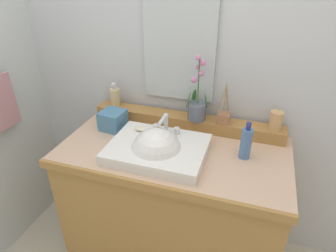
{
  "coord_description": "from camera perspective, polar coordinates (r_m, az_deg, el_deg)",
  "views": [
    {
      "loc": [
        0.37,
        -1.22,
        1.67
      ],
      "look_at": [
        -0.02,
        -0.02,
        0.96
      ],
      "focal_mm": 31.11,
      "sensor_mm": 36.0,
      "label": 1
    }
  ],
  "objects": [
    {
      "name": "mirror",
      "position": [
        1.64,
        2.19,
        14.53
      ],
      "size": [
        0.41,
        0.02,
        0.56
      ],
      "primitive_type": "cube",
      "color": "silver"
    },
    {
      "name": "lotion_bottle",
      "position": [
        1.46,
        15.03,
        -3.21
      ],
      "size": [
        0.05,
        0.06,
        0.2
      ],
      "color": "#4B73A9",
      "rests_on": "vanity_cabinet"
    },
    {
      "name": "tumbler_cup",
      "position": [
        1.63,
        20.38,
        0.94
      ],
      "size": [
        0.07,
        0.07,
        0.1
      ],
      "primitive_type": "cylinder",
      "color": "tan",
      "rests_on": "back_ledge"
    },
    {
      "name": "vanity_cabinet",
      "position": [
        1.79,
        1.0,
        -15.34
      ],
      "size": [
        1.18,
        0.63,
        0.83
      ],
      "color": "#A2743B",
      "rests_on": "ground"
    },
    {
      "name": "hand_towel",
      "position": [
        1.91,
        -29.79,
        3.88
      ],
      "size": [
        0.02,
        0.19,
        0.32
      ],
      "primitive_type": "cube",
      "color": "#B7828B"
    },
    {
      "name": "tissue_box",
      "position": [
        1.71,
        -10.75,
        1.15
      ],
      "size": [
        0.14,
        0.14,
        0.11
      ],
      "primitive_type": "cube",
      "rotation": [
        0.0,
        0.0,
        -0.09
      ],
      "color": "teal",
      "rests_on": "vanity_cabinet"
    },
    {
      "name": "soap_bar",
      "position": [
        1.57,
        -5.33,
        -0.53
      ],
      "size": [
        0.07,
        0.04,
        0.02
      ],
      "primitive_type": "ellipsoid",
      "color": "beige",
      "rests_on": "sink_basin"
    },
    {
      "name": "back_ledge",
      "position": [
        1.71,
        3.54,
        0.96
      ],
      "size": [
        1.11,
        0.11,
        0.07
      ],
      "primitive_type": "cube",
      "color": "#A2743B",
      "rests_on": "vanity_cabinet"
    },
    {
      "name": "wall_back",
      "position": [
        1.73,
        5.48,
        14.7
      ],
      "size": [
        2.9,
        0.2,
        2.47
      ],
      "primitive_type": "cube",
      "color": "silver",
      "rests_on": "ground"
    },
    {
      "name": "potted_plant",
      "position": [
        1.63,
        5.72,
        4.0
      ],
      "size": [
        0.13,
        0.11,
        0.37
      ],
      "color": "#555C6C",
      "rests_on": "back_ledge"
    },
    {
      "name": "reed_diffuser",
      "position": [
        1.63,
        10.83,
        1.64
      ],
      "size": [
        0.08,
        0.1,
        0.24
      ],
      "color": "#9B6745",
      "rests_on": "back_ledge"
    },
    {
      "name": "soap_dispenser",
      "position": [
        1.82,
        -10.35,
        5.7
      ],
      "size": [
        0.06,
        0.06,
        0.15
      ],
      "color": "#D3B885",
      "rests_on": "back_ledge"
    },
    {
      "name": "sink_basin",
      "position": [
        1.46,
        -2.16,
        -4.99
      ],
      "size": [
        0.48,
        0.37,
        0.28
      ],
      "color": "white",
      "rests_on": "vanity_cabinet"
    }
  ]
}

